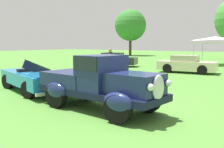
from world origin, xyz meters
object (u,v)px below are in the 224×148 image
(neighbor_convertible, at_px, (36,78))
(canopy_tent_left_field, at_px, (215,39))
(feature_pickup_truck, at_px, (100,82))
(spectator_near_truck, at_px, (110,59))
(show_car_charcoal, at_px, (114,60))
(show_car_cream, at_px, (187,64))

(neighbor_convertible, height_order, canopy_tent_left_field, canopy_tent_left_field)
(feature_pickup_truck, bearing_deg, canopy_tent_left_field, 92.92)
(spectator_near_truck, bearing_deg, feature_pickup_truck, -57.17)
(show_car_charcoal, height_order, canopy_tent_left_field, canopy_tent_left_field)
(feature_pickup_truck, bearing_deg, neighbor_convertible, 167.68)
(feature_pickup_truck, height_order, show_car_cream, feature_pickup_truck)
(show_car_cream, height_order, canopy_tent_left_field, canopy_tent_left_field)
(canopy_tent_left_field, bearing_deg, neighbor_convertible, -99.29)
(feature_pickup_truck, height_order, canopy_tent_left_field, canopy_tent_left_field)
(feature_pickup_truck, distance_m, neighbor_convertible, 4.19)
(neighbor_convertible, relative_size, show_car_charcoal, 1.10)
(feature_pickup_truck, relative_size, neighbor_convertible, 0.95)
(canopy_tent_left_field, bearing_deg, feature_pickup_truck, -87.08)
(neighbor_convertible, bearing_deg, spectator_near_truck, 101.69)
(feature_pickup_truck, xyz_separation_m, show_car_cream, (-1.01, 11.46, -0.27))
(feature_pickup_truck, relative_size, spectator_near_truck, 2.64)
(neighbor_convertible, distance_m, canopy_tent_left_field, 19.14)
(show_car_charcoal, xyz_separation_m, show_car_cream, (7.04, -1.36, -0.00))
(neighbor_convertible, distance_m, show_car_charcoal, 12.57)
(spectator_near_truck, height_order, canopy_tent_left_field, canopy_tent_left_field)
(neighbor_convertible, height_order, spectator_near_truck, spectator_near_truck)
(feature_pickup_truck, height_order, spectator_near_truck, feature_pickup_truck)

